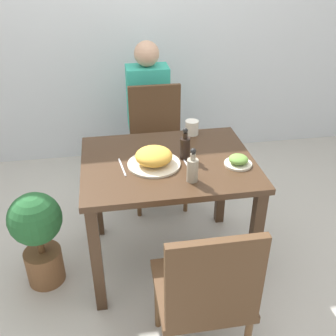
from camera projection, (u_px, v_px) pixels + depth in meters
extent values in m
plane|color=#B7B2A8|center=(168.00, 257.00, 2.64)|extent=(16.00, 16.00, 0.00)
cube|color=silver|center=(138.00, 13.00, 3.30)|extent=(8.00, 0.05, 2.60)
cube|color=#3D2819|center=(168.00, 163.00, 2.27)|extent=(0.99, 0.77, 0.04)
cube|color=#3D2819|center=(97.00, 261.00, 2.11)|extent=(0.06, 0.06, 0.71)
cube|color=#3D2819|center=(255.00, 243.00, 2.23)|extent=(0.06, 0.06, 0.71)
cube|color=#3D2819|center=(96.00, 192.00, 2.68)|extent=(0.06, 0.06, 0.71)
cube|color=#3D2819|center=(222.00, 180.00, 2.80)|extent=(0.06, 0.06, 0.71)
cube|color=#4C331E|center=(201.00, 289.00, 1.83)|extent=(0.42, 0.42, 0.04)
cube|color=#4C331E|center=(215.00, 283.00, 1.54)|extent=(0.40, 0.04, 0.44)
cylinder|color=brown|center=(223.00, 290.00, 2.12)|extent=(0.03, 0.03, 0.42)
cylinder|color=brown|center=(158.00, 298.00, 2.07)|extent=(0.03, 0.03, 0.42)
cube|color=#4C331E|center=(159.00, 152.00, 2.99)|extent=(0.42, 0.42, 0.04)
cube|color=#4C331E|center=(155.00, 113.00, 3.03)|extent=(0.40, 0.04, 0.44)
cylinder|color=brown|center=(139.00, 192.00, 2.93)|extent=(0.03, 0.03, 0.42)
cylinder|color=brown|center=(186.00, 188.00, 2.98)|extent=(0.03, 0.03, 0.42)
cylinder|color=brown|center=(134.00, 168.00, 3.23)|extent=(0.03, 0.03, 0.42)
cylinder|color=brown|center=(177.00, 165.00, 3.29)|extent=(0.03, 0.03, 0.42)
cylinder|color=beige|center=(154.00, 164.00, 2.21)|extent=(0.30, 0.30, 0.01)
ellipsoid|color=gold|center=(154.00, 156.00, 2.19)|extent=(0.21, 0.21, 0.09)
cylinder|color=beige|center=(238.00, 164.00, 2.21)|extent=(0.16, 0.16, 0.01)
ellipsoid|color=olive|center=(238.00, 159.00, 2.20)|extent=(0.11, 0.11, 0.05)
cylinder|color=silver|center=(192.00, 128.00, 2.53)|extent=(0.09, 0.09, 0.09)
cylinder|color=gray|center=(192.00, 170.00, 2.04)|extent=(0.06, 0.06, 0.13)
cylinder|color=gray|center=(193.00, 157.00, 2.00)|extent=(0.03, 0.03, 0.04)
sphere|color=black|center=(193.00, 151.00, 1.98)|extent=(0.03, 0.03, 0.03)
cylinder|color=black|center=(185.00, 148.00, 2.25)|extent=(0.06, 0.06, 0.13)
cylinder|color=black|center=(185.00, 136.00, 2.21)|extent=(0.03, 0.03, 0.04)
sphere|color=black|center=(185.00, 130.00, 2.19)|extent=(0.03, 0.03, 0.03)
cube|color=silver|center=(122.00, 167.00, 2.19)|extent=(0.03, 0.19, 0.00)
cube|color=silver|center=(185.00, 162.00, 2.24)|extent=(0.03, 0.19, 0.00)
cylinder|color=brown|center=(45.00, 265.00, 2.41)|extent=(0.22, 0.22, 0.23)
cylinder|color=brown|center=(41.00, 246.00, 2.33)|extent=(0.04, 0.04, 0.09)
sphere|color=#235B2D|center=(35.00, 219.00, 2.23)|extent=(0.31, 0.31, 0.31)
cube|color=#2D3347|center=(149.00, 149.00, 3.49)|extent=(0.28, 0.20, 0.45)
cube|color=#33B299|center=(148.00, 98.00, 3.25)|extent=(0.34, 0.22, 0.52)
sphere|color=tan|center=(147.00, 54.00, 3.06)|extent=(0.20, 0.20, 0.20)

